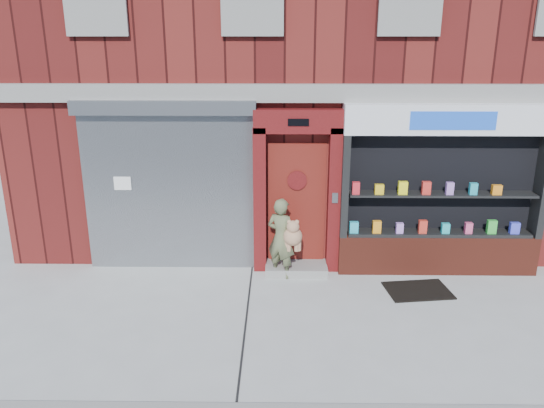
{
  "coord_description": "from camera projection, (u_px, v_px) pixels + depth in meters",
  "views": [
    {
      "loc": [
        -1.07,
        -7.0,
        4.09
      ],
      "look_at": [
        -1.18,
        1.0,
        1.51
      ],
      "focal_mm": 35.0,
      "sensor_mm": 36.0,
      "label": 1
    }
  ],
  "objects": [
    {
      "name": "ground",
      "position": [
        350.0,
        321.0,
        7.9
      ],
      "size": [
        80.0,
        80.0,
        0.0
      ],
      "primitive_type": "plane",
      "color": "#9E9E99",
      "rests_on": "ground"
    },
    {
      "name": "woman",
      "position": [
        283.0,
        238.0,
        9.15
      ],
      "size": [
        0.67,
        0.55,
        1.43
      ],
      "color": "#5E6441",
      "rests_on": "ground"
    },
    {
      "name": "pharmacy_bay",
      "position": [
        441.0,
        198.0,
        9.19
      ],
      "size": [
        3.5,
        0.41,
        3.0
      ],
      "color": "maroon",
      "rests_on": "ground"
    },
    {
      "name": "red_door_bay",
      "position": [
        297.0,
        192.0,
        9.24
      ],
      "size": [
        1.52,
        0.58,
        2.9
      ],
      "color": "#4B0C0E",
      "rests_on": "ground"
    },
    {
      "name": "building",
      "position": [
        325.0,
        38.0,
        12.38
      ],
      "size": [
        12.0,
        8.16,
        8.0
      ],
      "color": "#491210",
      "rests_on": "ground"
    },
    {
      "name": "shutter_bay",
      "position": [
        168.0,
        176.0,
        9.25
      ],
      "size": [
        3.1,
        0.3,
        3.04
      ],
      "color": "gray",
      "rests_on": "ground"
    },
    {
      "name": "doormat",
      "position": [
        418.0,
        290.0,
        8.82
      ],
      "size": [
        1.12,
        0.85,
        0.03
      ],
      "primitive_type": "cube",
      "rotation": [
        0.0,
        0.0,
        0.13
      ],
      "color": "black",
      "rests_on": "ground"
    }
  ]
}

